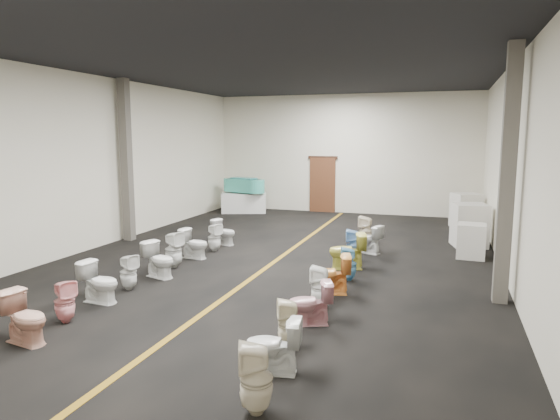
# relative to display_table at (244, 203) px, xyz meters

# --- Properties ---
(floor) EXTENTS (16.00, 16.00, 0.00)m
(floor) POSITION_rel_display_table_xyz_m (3.64, -6.82, -0.37)
(floor) COLOR black
(floor) RESTS_ON ground
(ceiling) EXTENTS (16.00, 16.00, 0.00)m
(ceiling) POSITION_rel_display_table_xyz_m (3.64, -6.82, 4.13)
(ceiling) COLOR black
(ceiling) RESTS_ON ground
(wall_back) EXTENTS (10.00, 0.00, 10.00)m
(wall_back) POSITION_rel_display_table_xyz_m (3.64, 1.18, 1.88)
(wall_back) COLOR beige
(wall_back) RESTS_ON ground
(wall_left) EXTENTS (0.00, 16.00, 16.00)m
(wall_left) POSITION_rel_display_table_xyz_m (-1.36, -6.82, 1.88)
(wall_left) COLOR beige
(wall_left) RESTS_ON ground
(wall_right) EXTENTS (0.00, 16.00, 16.00)m
(wall_right) POSITION_rel_display_table_xyz_m (8.64, -6.82, 1.88)
(wall_right) COLOR beige
(wall_right) RESTS_ON ground
(aisle_stripe) EXTENTS (0.12, 15.60, 0.01)m
(aisle_stripe) POSITION_rel_display_table_xyz_m (3.64, -6.82, -0.37)
(aisle_stripe) COLOR #886113
(aisle_stripe) RESTS_ON floor
(back_door) EXTENTS (1.00, 0.10, 2.10)m
(back_door) POSITION_rel_display_table_xyz_m (2.84, 1.12, 0.68)
(back_door) COLOR #562D19
(back_door) RESTS_ON floor
(door_frame) EXTENTS (1.15, 0.08, 0.10)m
(door_frame) POSITION_rel_display_table_xyz_m (2.84, 1.13, 1.75)
(door_frame) COLOR #331C11
(door_frame) RESTS_ON back_door
(column_left) EXTENTS (0.25, 0.25, 4.50)m
(column_left) POSITION_rel_display_table_xyz_m (-1.11, -5.82, 1.88)
(column_left) COLOR #59544C
(column_left) RESTS_ON floor
(column_right) EXTENTS (0.25, 0.25, 4.50)m
(column_right) POSITION_rel_display_table_xyz_m (8.39, -8.32, 1.88)
(column_right) COLOR #59544C
(column_right) RESTS_ON floor
(display_table) EXTENTS (1.87, 1.36, 0.75)m
(display_table) POSITION_rel_display_table_xyz_m (0.00, 0.00, 0.00)
(display_table) COLOR white
(display_table) RESTS_ON floor
(bathtub) EXTENTS (1.80, 1.02, 0.55)m
(bathtub) POSITION_rel_display_table_xyz_m (-0.00, 0.00, 0.70)
(bathtub) COLOR #3EB5A2
(bathtub) RESTS_ON display_table
(appliance_crate_a) EXTENTS (0.69, 0.69, 0.83)m
(appliance_crate_a) POSITION_rel_display_table_xyz_m (8.04, -5.00, 0.04)
(appliance_crate_a) COLOR silver
(appliance_crate_a) RESTS_ON floor
(appliance_crate_b) EXTENTS (1.00, 1.00, 1.15)m
(appliance_crate_b) POSITION_rel_display_table_xyz_m (8.04, -3.64, 0.20)
(appliance_crate_b) COLOR beige
(appliance_crate_b) RESTS_ON floor
(appliance_crate_c) EXTENTS (0.81, 0.81, 0.78)m
(appliance_crate_c) POSITION_rel_display_table_xyz_m (8.04, -2.26, 0.01)
(appliance_crate_c) COLOR silver
(appliance_crate_c) RESTS_ON floor
(appliance_crate_d) EXTENTS (1.03, 1.03, 1.11)m
(appliance_crate_d) POSITION_rel_display_table_xyz_m (8.04, -0.71, 0.18)
(appliance_crate_d) COLOR silver
(appliance_crate_d) RESTS_ON floor
(toilet_left_2) EXTENTS (0.80, 0.54, 0.75)m
(toilet_left_2) POSITION_rel_display_table_xyz_m (1.79, -12.42, 0.00)
(toilet_left_2) COLOR #E0A58D
(toilet_left_2) RESTS_ON floor
(toilet_left_3) EXTENTS (0.42, 0.41, 0.70)m
(toilet_left_3) POSITION_rel_display_table_xyz_m (1.75, -11.60, -0.03)
(toilet_left_3) COLOR #FCA7AA
(toilet_left_3) RESTS_ON floor
(toilet_left_4) EXTENTS (0.76, 0.47, 0.74)m
(toilet_left_4) POSITION_rel_display_table_xyz_m (1.64, -10.61, -0.00)
(toilet_left_4) COLOR white
(toilet_left_4) RESTS_ON floor
(toilet_left_5) EXTENTS (0.39, 0.38, 0.70)m
(toilet_left_5) POSITION_rel_display_table_xyz_m (1.69, -9.83, -0.03)
(toilet_left_5) COLOR white
(toilet_left_5) RESTS_ON floor
(toilet_left_6) EXTENTS (0.83, 0.62, 0.75)m
(toilet_left_6) POSITION_rel_display_table_xyz_m (1.78, -8.88, 0.00)
(toilet_left_6) COLOR white
(toilet_left_6) RESTS_ON floor
(toilet_left_7) EXTENTS (0.46, 0.45, 0.83)m
(toilet_left_7) POSITION_rel_display_table_xyz_m (1.67, -8.11, 0.04)
(toilet_left_7) COLOR white
(toilet_left_7) RESTS_ON floor
(toilet_left_8) EXTENTS (0.74, 0.47, 0.72)m
(toilet_left_8) POSITION_rel_display_table_xyz_m (1.68, -7.17, -0.02)
(toilet_left_8) COLOR white
(toilet_left_8) RESTS_ON floor
(toilet_left_9) EXTENTS (0.43, 0.43, 0.72)m
(toilet_left_9) POSITION_rel_display_table_xyz_m (1.82, -6.36, -0.01)
(toilet_left_9) COLOR white
(toilet_left_9) RESTS_ON floor
(toilet_left_10) EXTENTS (0.75, 0.53, 0.69)m
(toilet_left_10) POSITION_rel_display_table_xyz_m (1.72, -5.55, -0.03)
(toilet_left_10) COLOR silver
(toilet_left_10) RESTS_ON floor
(toilet_right_0) EXTENTS (0.47, 0.46, 0.79)m
(toilet_right_0) POSITION_rel_display_table_xyz_m (5.58, -13.10, 0.02)
(toilet_right_0) COLOR beige
(toilet_right_0) RESTS_ON floor
(toilet_right_1) EXTENTS (0.75, 0.50, 0.71)m
(toilet_right_1) POSITION_rel_display_table_xyz_m (5.44, -12.16, -0.02)
(toilet_right_1) COLOR white
(toilet_right_1) RESTS_ON floor
(toilet_right_2) EXTENTS (0.41, 0.41, 0.69)m
(toilet_right_2) POSITION_rel_display_table_xyz_m (5.40, -11.37, -0.03)
(toilet_right_2) COLOR #F2E6C3
(toilet_right_2) RESTS_ON floor
(toilet_right_3) EXTENTS (0.78, 0.62, 0.70)m
(toilet_right_3) POSITION_rel_display_table_xyz_m (5.46, -10.45, -0.03)
(toilet_right_3) COLOR #D29097
(toilet_right_3) RESTS_ON floor
(toilet_right_4) EXTENTS (0.36, 0.35, 0.73)m
(toilet_right_4) POSITION_rel_display_table_xyz_m (5.42, -9.63, -0.01)
(toilet_right_4) COLOR white
(toilet_right_4) RESTS_ON floor
(toilet_right_5) EXTENTS (0.83, 0.60, 0.76)m
(toilet_right_5) POSITION_rel_display_table_xyz_m (5.42, -8.84, 0.00)
(toilet_right_5) COLOR #EE9640
(toilet_right_5) RESTS_ON floor
(toilet_right_6) EXTENTS (0.39, 0.39, 0.69)m
(toilet_right_6) POSITION_rel_display_table_xyz_m (5.58, -7.87, -0.03)
(toilet_right_6) COLOR #65AACF
(toilet_right_6) RESTS_ON floor
(toilet_right_7) EXTENTS (0.90, 0.68, 0.81)m
(toilet_right_7) POSITION_rel_display_table_xyz_m (5.38, -6.99, 0.03)
(toilet_right_7) COLOR #D1C94D
(toilet_right_7) RESTS_ON floor
(toilet_right_8) EXTENTS (0.39, 0.38, 0.76)m
(toilet_right_8) POSITION_rel_display_table_xyz_m (5.39, -6.25, 0.01)
(toilet_right_8) COLOR #7EB0E6
(toilet_right_8) RESTS_ON floor
(toilet_right_9) EXTENTS (0.81, 0.65, 0.73)m
(toilet_right_9) POSITION_rel_display_table_xyz_m (5.59, -5.30, -0.01)
(toilet_right_9) COLOR silver
(toilet_right_9) RESTS_ON floor
(toilet_right_10) EXTENTS (0.40, 0.39, 0.81)m
(toilet_right_10) POSITION_rel_display_table_xyz_m (5.42, -4.52, 0.03)
(toilet_right_10) COLOR beige
(toilet_right_10) RESTS_ON floor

